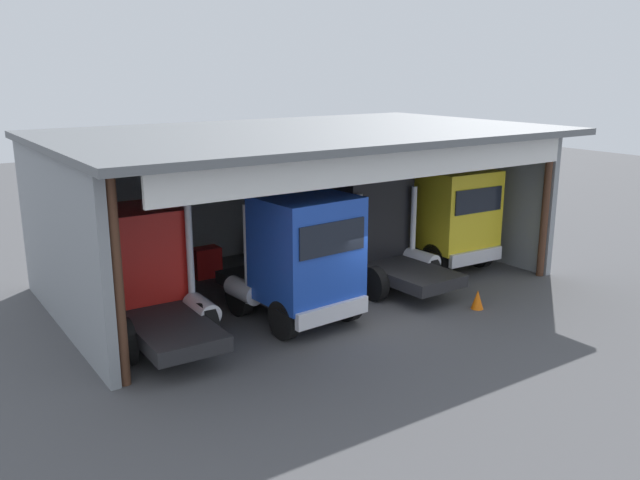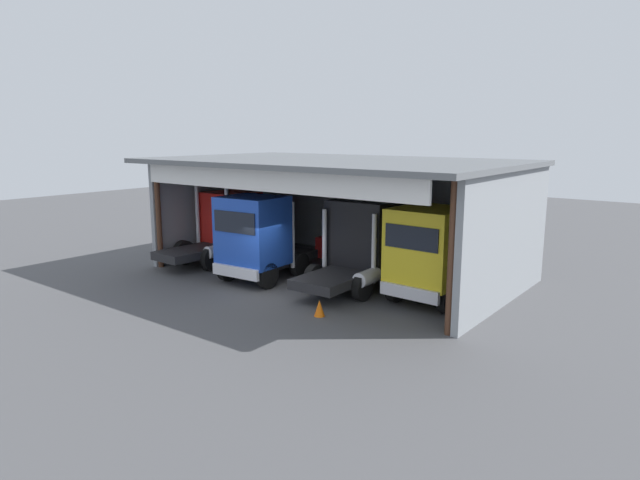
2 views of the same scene
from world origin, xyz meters
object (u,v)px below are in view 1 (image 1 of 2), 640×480
oil_drum (262,249)px  traffic_cone (477,299)px  truck_red_center_bay (142,271)px  tool_cart (206,262)px  truck_blue_left_bay (300,258)px  truck_black_yard_outside (367,226)px  truck_yellow_right_bay (445,215)px

oil_drum → traffic_cone: oil_drum is taller
truck_red_center_bay → tool_cart: bearing=47.7°
truck_blue_left_bay → truck_black_yard_outside: bearing=-156.8°
truck_red_center_bay → traffic_cone: 9.39m
truck_black_yard_outside → oil_drum: bearing=113.2°
tool_cart → oil_drum: bearing=13.4°
truck_blue_left_bay → tool_cart: bearing=-89.8°
truck_yellow_right_bay → traffic_cone: bearing=61.3°
oil_drum → truck_black_yard_outside: bearing=-65.1°
tool_cart → traffic_cone: tool_cart is taller
truck_yellow_right_bay → tool_cart: size_ratio=4.86×
traffic_cone → truck_red_center_bay: bearing=156.6°
truck_black_yard_outside → oil_drum: (-1.77, 3.82, -1.36)m
truck_red_center_bay → truck_blue_left_bay: 4.11m
truck_red_center_bay → oil_drum: 7.23m
truck_black_yard_outside → traffic_cone: truck_black_yard_outside is taller
truck_blue_left_bay → oil_drum: truck_blue_left_bay is taller
truck_red_center_bay → oil_drum: size_ratio=5.97×
truck_black_yard_outside → tool_cart: size_ratio=5.22×
truck_red_center_bay → truck_black_yard_outside: truck_red_center_bay is taller
truck_yellow_right_bay → truck_black_yard_outside: bearing=-2.7°
tool_cart → traffic_cone: (5.16, -7.21, -0.22)m
truck_black_yard_outside → oil_drum: 4.42m
oil_drum → truck_blue_left_bay: bearing=-109.7°
truck_red_center_bay → oil_drum: bearing=36.6°
truck_red_center_bay → traffic_cone: truck_red_center_bay is taller
truck_blue_left_bay → traffic_cone: (4.78, -2.01, -1.55)m
truck_blue_left_bay → tool_cart: (-0.38, 5.20, -1.33)m
truck_red_center_bay → tool_cart: size_ratio=5.13×
truck_red_center_bay → truck_yellow_right_bay: truck_red_center_bay is taller
tool_cart → traffic_cone: size_ratio=1.79×
tool_cart → truck_black_yard_outside: bearing=-37.4°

